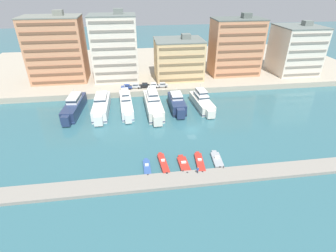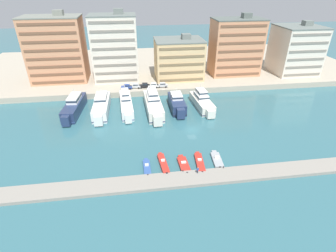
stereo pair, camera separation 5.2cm
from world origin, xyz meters
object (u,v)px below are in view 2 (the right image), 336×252
at_px(motorboat_grey_center, 217,160).
at_px(car_blue_far_left, 127,87).
at_px(car_silver_center, 162,85).
at_px(yacht_ivory_center_left, 153,104).
at_px(motorboat_red_left, 163,164).
at_px(motorboat_red_mid_left, 184,165).
at_px(yacht_navy_far_left, 74,106).
at_px(yacht_white_mid_left, 126,103).
at_px(yacht_navy_center, 177,103).
at_px(car_white_center_left, 153,85).
at_px(car_silver_left, 135,86).
at_px(motorboat_red_center_left, 200,162).
at_px(yacht_ivory_center_right, 202,102).
at_px(car_black_mid_left, 145,85).
at_px(motorboat_blue_far_left, 147,167).
at_px(yacht_white_left, 102,106).
at_px(pedestrian_near_edge, 198,170).

xyz_separation_m(motorboat_grey_center, car_blue_far_left, (-21.91, 46.23, 2.81)).
bearing_deg(car_silver_center, yacht_ivory_center_left, -107.41).
height_order(motorboat_red_left, motorboat_red_mid_left, motorboat_red_left).
height_order(yacht_navy_far_left, motorboat_red_mid_left, yacht_navy_far_left).
relative_size(yacht_white_mid_left, yacht_navy_center, 1.32).
bearing_deg(motorboat_red_mid_left, car_white_center_left, 93.73).
distance_m(motorboat_grey_center, car_white_center_left, 47.85).
xyz_separation_m(yacht_navy_far_left, car_silver_left, (20.82, 14.06, 0.95)).
bearing_deg(yacht_white_mid_left, yacht_navy_center, -6.88).
distance_m(motorboat_red_mid_left, motorboat_red_center_left, 4.04).
distance_m(yacht_ivory_center_right, car_black_mid_left, 24.77).
xyz_separation_m(motorboat_blue_far_left, car_silver_left, (-1.18, 47.42, 2.80)).
bearing_deg(yacht_ivory_center_right, motorboat_red_left, -119.46).
relative_size(yacht_white_left, car_silver_center, 4.99).
bearing_deg(motorboat_red_center_left, motorboat_blue_far_left, -179.49).
bearing_deg(yacht_navy_center, yacht_ivory_center_right, 1.49).
distance_m(motorboat_red_left, car_silver_center, 46.71).
height_order(yacht_navy_center, yacht_ivory_center_right, yacht_ivory_center_right).
height_order(yacht_navy_far_left, car_white_center_left, yacht_navy_far_left).
bearing_deg(motorboat_blue_far_left, yacht_navy_center, 68.21).
height_order(motorboat_red_center_left, car_silver_center, car_silver_center).
bearing_deg(car_black_mid_left, motorboat_red_mid_left, -82.31).
bearing_deg(motorboat_red_center_left, pedestrian_near_edge, -110.49).
bearing_deg(yacht_navy_center, yacht_white_mid_left, 173.12).
distance_m(yacht_ivory_center_right, motorboat_red_left, 35.38).
relative_size(motorboat_blue_far_left, car_white_center_left, 1.58).
xyz_separation_m(yacht_navy_center, car_black_mid_left, (-10.05, 16.15, 1.04)).
distance_m(yacht_white_mid_left, motorboat_red_mid_left, 36.25).
bearing_deg(yacht_ivory_center_left, yacht_navy_far_left, 174.74).
bearing_deg(motorboat_blue_far_left, yacht_white_mid_left, 98.14).
bearing_deg(car_white_center_left, car_silver_left, 176.88).
xyz_separation_m(yacht_white_mid_left, motorboat_red_mid_left, (13.63, -33.53, -1.90)).
bearing_deg(yacht_navy_center, yacht_ivory_center_left, -177.81).
xyz_separation_m(yacht_navy_far_left, car_silver_center, (31.38, 13.67, 0.95)).
height_order(yacht_white_left, motorboat_red_center_left, yacht_white_left).
bearing_deg(car_white_center_left, motorboat_blue_far_left, -97.00).
relative_size(car_silver_left, car_silver_center, 1.01).
xyz_separation_m(motorboat_red_center_left, car_white_center_left, (-7.11, 46.93, 2.78)).
xyz_separation_m(motorboat_red_left, car_silver_left, (-5.18, 46.72, 2.65)).
bearing_deg(car_black_mid_left, car_blue_far_left, -176.25).
bearing_deg(motorboat_red_mid_left, yacht_white_mid_left, 112.11).
bearing_deg(pedestrian_near_edge, yacht_navy_center, 88.09).
bearing_deg(motorboat_blue_far_left, car_black_mid_left, 87.06).
height_order(yacht_navy_center, car_silver_center, yacht_navy_center).
bearing_deg(motorboat_grey_center, car_silver_center, 99.82).
relative_size(yacht_ivory_center_left, car_silver_center, 5.43).
bearing_deg(motorboat_blue_far_left, car_blue_far_left, 95.49).
xyz_separation_m(yacht_white_mid_left, car_silver_center, (14.15, 13.70, 0.88)).
bearing_deg(yacht_navy_center, yacht_white_left, 177.04).
distance_m(yacht_ivory_center_right, motorboat_red_center_left, 32.54).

